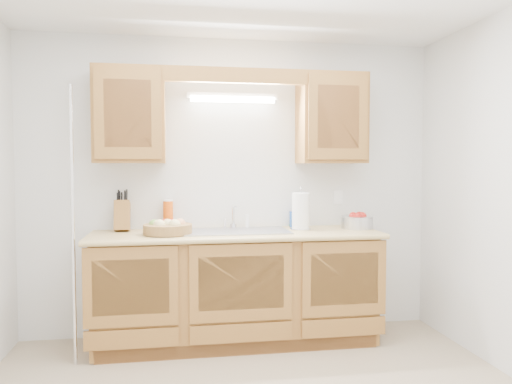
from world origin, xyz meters
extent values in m
cube|color=silver|center=(0.00, 1.50, 1.25)|extent=(3.50, 0.02, 2.50)
cube|color=silver|center=(0.00, -1.50, 1.25)|extent=(3.50, 0.02, 2.50)
cube|color=#93602B|center=(0.00, 1.20, 0.44)|extent=(2.20, 0.60, 0.86)
cube|color=tan|center=(0.00, 1.19, 0.88)|extent=(2.30, 0.63, 0.04)
cube|color=#93602B|center=(-0.83, 1.33, 1.83)|extent=(0.55, 0.33, 0.75)
cube|color=#93602B|center=(0.83, 1.33, 1.83)|extent=(0.55, 0.33, 0.75)
cube|color=#93602B|center=(0.00, 1.19, 2.14)|extent=(2.20, 0.05, 0.12)
cylinder|color=white|center=(0.00, 1.40, 1.98)|extent=(0.70, 0.05, 0.05)
cube|color=white|center=(0.00, 1.43, 2.01)|extent=(0.76, 0.06, 0.05)
cube|color=#9E9EA3|center=(0.00, 1.21, 0.90)|extent=(0.84, 0.46, 0.01)
cube|color=#9E9EA3|center=(-0.21, 1.21, 0.82)|extent=(0.39, 0.40, 0.16)
cube|color=#9E9EA3|center=(0.21, 1.21, 0.82)|extent=(0.39, 0.40, 0.16)
cylinder|color=silver|center=(0.00, 1.41, 0.92)|extent=(0.06, 0.06, 0.04)
cylinder|color=silver|center=(0.00, 1.41, 1.00)|extent=(0.02, 0.02, 0.16)
cylinder|color=silver|center=(0.00, 1.35, 1.09)|extent=(0.02, 0.12, 0.02)
cylinder|color=white|center=(0.12, 1.41, 0.96)|extent=(0.03, 0.03, 0.12)
cylinder|color=silver|center=(-1.20, 0.94, 1.00)|extent=(0.03, 0.03, 2.00)
cube|color=white|center=(0.95, 1.49, 1.15)|extent=(0.08, 0.01, 0.12)
cylinder|color=olive|center=(-0.54, 1.14, 0.94)|extent=(0.48, 0.48, 0.07)
sphere|color=#D8C67F|center=(-0.60, 1.09, 0.98)|extent=(0.09, 0.09, 0.09)
sphere|color=#D8C67F|center=(-0.49, 1.08, 0.98)|extent=(0.09, 0.09, 0.09)
sphere|color=tan|center=(-0.45, 1.18, 0.97)|extent=(0.09, 0.09, 0.09)
sphere|color=#AC1A13|center=(-0.56, 1.20, 0.97)|extent=(0.08, 0.08, 0.08)
sphere|color=#72A53F|center=(-0.64, 1.17, 0.97)|extent=(0.08, 0.08, 0.08)
sphere|color=#D8C67F|center=(-0.54, 1.13, 0.97)|extent=(0.09, 0.09, 0.09)
sphere|color=#AC1A13|center=(-0.51, 1.23, 0.97)|extent=(0.08, 0.08, 0.08)
cube|color=#93602B|center=(-0.91, 1.40, 1.02)|extent=(0.12, 0.20, 0.27)
cylinder|color=black|center=(-0.94, 1.38, 1.16)|extent=(0.01, 0.04, 0.10)
cylinder|color=black|center=(-0.91, 1.38, 1.17)|extent=(0.01, 0.04, 0.10)
cylinder|color=black|center=(-0.87, 1.38, 1.17)|extent=(0.01, 0.04, 0.10)
cylinder|color=black|center=(-0.93, 1.42, 1.18)|extent=(0.01, 0.04, 0.10)
cylinder|color=black|center=(-0.88, 1.42, 1.18)|extent=(0.01, 0.04, 0.10)
cylinder|color=black|center=(-0.94, 1.46, 1.18)|extent=(0.01, 0.04, 0.10)
cylinder|color=black|center=(-0.87, 1.46, 1.19)|extent=(0.01, 0.04, 0.10)
cylinder|color=#D9520C|center=(-0.54, 1.44, 1.02)|extent=(0.10, 0.10, 0.24)
cylinder|color=white|center=(-0.54, 1.44, 1.14)|extent=(0.08, 0.08, 0.01)
imported|color=blue|center=(0.54, 1.44, 1.00)|extent=(0.10, 0.11, 0.19)
cube|color=#CC333F|center=(0.54, 1.44, 0.90)|extent=(0.10, 0.07, 0.01)
cube|color=green|center=(0.54, 1.44, 0.91)|extent=(0.10, 0.07, 0.02)
cylinder|color=silver|center=(0.54, 1.23, 0.91)|extent=(0.17, 0.17, 0.01)
cylinder|color=silver|center=(0.54, 1.23, 1.07)|extent=(0.02, 0.02, 0.35)
cylinder|color=white|center=(0.54, 1.23, 1.06)|extent=(0.18, 0.18, 0.29)
sphere|color=silver|center=(0.54, 1.23, 1.25)|extent=(0.02, 0.02, 0.02)
cylinder|color=silver|center=(1.03, 1.24, 0.95)|extent=(0.33, 0.33, 0.10)
sphere|color=#AC1A13|center=(1.00, 1.24, 1.00)|extent=(0.07, 0.07, 0.07)
sphere|color=#AC1A13|center=(1.06, 1.26, 1.00)|extent=(0.07, 0.07, 0.07)
sphere|color=#AC1A13|center=(1.03, 1.21, 1.00)|extent=(0.07, 0.07, 0.07)
sphere|color=#AC1A13|center=(1.07, 1.22, 1.00)|extent=(0.07, 0.07, 0.07)
camera|label=1|loc=(-0.49, -2.75, 1.43)|focal=35.00mm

